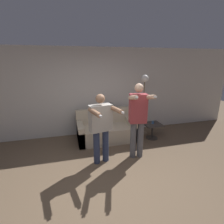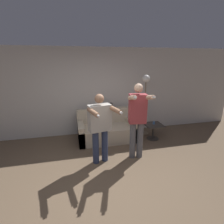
% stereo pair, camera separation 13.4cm
% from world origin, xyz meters
% --- Properties ---
extents(ground_plane, '(16.00, 16.00, 0.00)m').
position_xyz_m(ground_plane, '(0.00, 0.00, 0.00)').
color(ground_plane, brown).
extents(wall_back, '(10.00, 0.05, 2.60)m').
position_xyz_m(wall_back, '(0.00, 2.59, 1.30)').
color(wall_back, beige).
rests_on(wall_back, ground_plane).
extents(couch, '(1.63, 0.84, 0.86)m').
position_xyz_m(couch, '(0.39, 1.98, 0.28)').
color(couch, beige).
rests_on(couch, ground_plane).
extents(person_left, '(0.64, 0.76, 1.57)m').
position_xyz_m(person_left, '(0.02, 0.85, 0.91)').
color(person_left, '#2D3856').
rests_on(person_left, ground_plane).
extents(person_right, '(0.52, 0.71, 1.76)m').
position_xyz_m(person_right, '(0.87, 0.85, 1.01)').
color(person_right, '#56565B').
rests_on(person_right, ground_plane).
extents(cat, '(0.48, 0.15, 0.16)m').
position_xyz_m(cat, '(0.46, 2.29, 0.93)').
color(cat, '#3D3833').
rests_on(cat, couch).
extents(floor_lamp, '(0.32, 0.32, 1.83)m').
position_xyz_m(floor_lamp, '(1.60, 2.13, 1.37)').
color(floor_lamp, '#756047').
rests_on(floor_lamp, ground_plane).
extents(side_table, '(0.50, 0.50, 0.45)m').
position_xyz_m(side_table, '(1.73, 1.71, 0.33)').
color(side_table, '#38332D').
rests_on(side_table, ground_plane).
extents(cup, '(0.07, 0.07, 0.08)m').
position_xyz_m(cup, '(1.74, 1.73, 0.49)').
color(cup, '#3D6693').
rests_on(cup, side_table).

